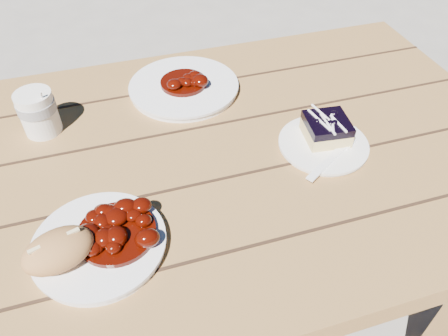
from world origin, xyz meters
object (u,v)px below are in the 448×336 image
object	(u,v)px
main_plate	(99,245)
blueberry_cake	(326,128)
picnic_table	(48,243)
coffee_cup	(38,113)
bread_roll	(58,250)
second_plate	(184,87)
dessert_plate	(323,145)

from	to	relation	value
main_plate	blueberry_cake	world-z (taller)	blueberry_cake
picnic_table	coffee_cup	distance (m)	0.27
main_plate	blueberry_cake	bearing A→B (deg)	16.07
picnic_table	bread_roll	world-z (taller)	bread_roll
second_plate	coffee_cup	bearing A→B (deg)	-169.56
picnic_table	bread_roll	distance (m)	0.29
picnic_table	dessert_plate	xyz separation A→B (m)	(0.58, -0.05, 0.17)
picnic_table	bread_roll	xyz separation A→B (m)	(0.07, -0.19, 0.21)
coffee_cup	dessert_plate	bearing A→B (deg)	-22.30
dessert_plate	coffee_cup	world-z (taller)	coffee_cup
second_plate	blueberry_cake	bearing A→B (deg)	-48.66
picnic_table	dessert_plate	size ratio (longest dim) A/B	11.51
blueberry_cake	second_plate	xyz separation A→B (m)	(-0.23, 0.26, -0.03)
dessert_plate	blueberry_cake	distance (m)	0.03
blueberry_cake	second_plate	world-z (taller)	blueberry_cake
main_plate	coffee_cup	world-z (taller)	coffee_cup
bread_roll	coffee_cup	size ratio (longest dim) A/B	1.17
second_plate	picnic_table	bearing A→B (deg)	-147.66
main_plate	coffee_cup	distance (m)	0.35
bread_roll	dessert_plate	bearing A→B (deg)	15.24
picnic_table	coffee_cup	bearing A→B (deg)	76.21
blueberry_cake	coffee_cup	bearing A→B (deg)	165.79
coffee_cup	second_plate	size ratio (longest dim) A/B	0.37
main_plate	bread_roll	bearing A→B (deg)	-160.02
second_plate	main_plate	bearing A→B (deg)	-120.44
main_plate	blueberry_cake	size ratio (longest dim) A/B	2.28
main_plate	coffee_cup	bearing A→B (deg)	103.58
picnic_table	bread_roll	bearing A→B (deg)	-70.46
main_plate	bread_roll	world-z (taller)	bread_roll
main_plate	blueberry_cake	xyz separation A→B (m)	(0.46, 0.13, 0.03)
coffee_cup	second_plate	world-z (taller)	coffee_cup
bread_roll	dessert_plate	xyz separation A→B (m)	(0.51, 0.14, -0.04)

